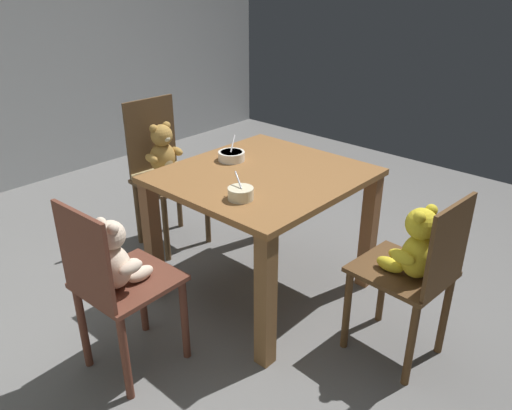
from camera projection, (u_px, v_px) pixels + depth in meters
name	position (u px, v px, depth m)	size (l,w,h in m)	color
ground_plane	(262.00, 291.00, 2.94)	(5.20, 5.20, 0.04)	slate
wall_rear	(17.00, 15.00, 3.91)	(5.20, 0.08, 2.72)	#939597
dining_table	(263.00, 197.00, 2.68)	(0.99, 0.92, 0.72)	brown
teddy_chair_far_center	(165.00, 165.00, 3.23)	(0.41, 0.40, 0.95)	#4D3620
teddy_chair_near_front	(415.00, 260.00, 2.21)	(0.39, 0.43, 0.85)	#51351C
teddy_chair_near_left	(116.00, 272.00, 2.14)	(0.41, 0.39, 0.86)	brown
porridge_bowl_white_far_center	(231.00, 156.00, 2.78)	(0.15, 0.15, 0.12)	silver
porridge_bowl_cream_near_left	(241.00, 193.00, 2.31)	(0.12, 0.12, 0.12)	beige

